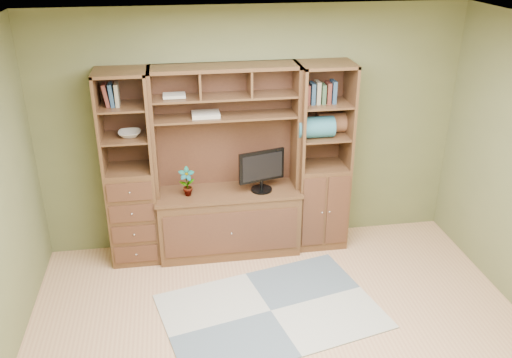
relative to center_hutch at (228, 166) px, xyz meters
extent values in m
cube|color=tan|center=(0.30, -1.73, -1.02)|extent=(4.60, 4.10, 0.04)
cube|color=white|center=(0.30, -1.73, 1.58)|extent=(4.60, 4.10, 0.04)
cube|color=olive|center=(0.30, 0.27, 0.28)|extent=(4.50, 0.04, 2.60)
cube|color=#52331C|center=(0.00, 0.00, 0.00)|extent=(1.54, 0.53, 2.05)
cube|color=#52331C|center=(-1.00, 0.04, 0.00)|extent=(0.50, 0.45, 2.05)
cube|color=#52331C|center=(1.02, 0.04, 0.00)|extent=(0.55, 0.45, 2.05)
cube|color=gray|center=(0.26, -1.13, -1.02)|extent=(2.19, 1.71, 0.01)
cube|color=black|center=(0.35, -0.03, 0.01)|extent=(0.55, 0.35, 0.62)
imported|color=#964033|center=(-0.43, -0.03, -0.14)|extent=(0.17, 0.11, 0.31)
cube|color=#BCB4A1|center=(-0.20, 0.09, 0.54)|extent=(0.28, 0.20, 0.04)
imported|color=beige|center=(-0.96, 0.04, 0.39)|extent=(0.22, 0.22, 0.05)
cube|color=#2C6876|center=(0.92, -0.01, 0.38)|extent=(0.38, 0.22, 0.22)
cube|color=brown|center=(1.16, 0.12, 0.37)|extent=(0.37, 0.20, 0.20)
camera|label=1|loc=(-0.52, -5.14, 2.22)|focal=38.00mm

